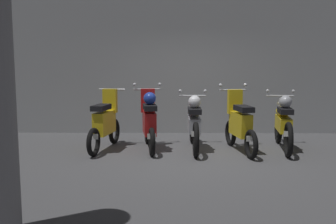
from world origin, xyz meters
TOP-DOWN VIEW (x-y plane):
  - ground_plane at (0.00, 0.00)m, footprint 80.00×80.00m
  - back_wall at (0.00, 2.63)m, footprint 16.00×0.30m
  - motorbike_slot_0 at (-1.74, 0.69)m, footprint 0.56×1.67m
  - motorbike_slot_1 at (-0.88, 0.71)m, footprint 0.58×1.68m
  - motorbike_slot_2 at (0.00, 0.70)m, footprint 0.59×1.95m
  - motorbike_slot_3 at (0.87, 0.53)m, footprint 0.58×1.67m
  - motorbike_slot_4 at (1.75, 0.71)m, footprint 0.59×1.95m

SIDE VIEW (x-z plane):
  - ground_plane at x=0.00m, z-range 0.00..0.00m
  - motorbike_slot_0 at x=-1.74m, z-range -0.06..1.11m
  - motorbike_slot_3 at x=0.87m, z-range -0.12..1.17m
  - motorbike_slot_2 at x=0.00m, z-range -0.05..1.10m
  - motorbike_slot_4 at x=1.75m, z-range -0.05..1.10m
  - motorbike_slot_1 at x=-0.88m, z-range -0.08..1.21m
  - back_wall at x=0.00m, z-range 0.00..3.19m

